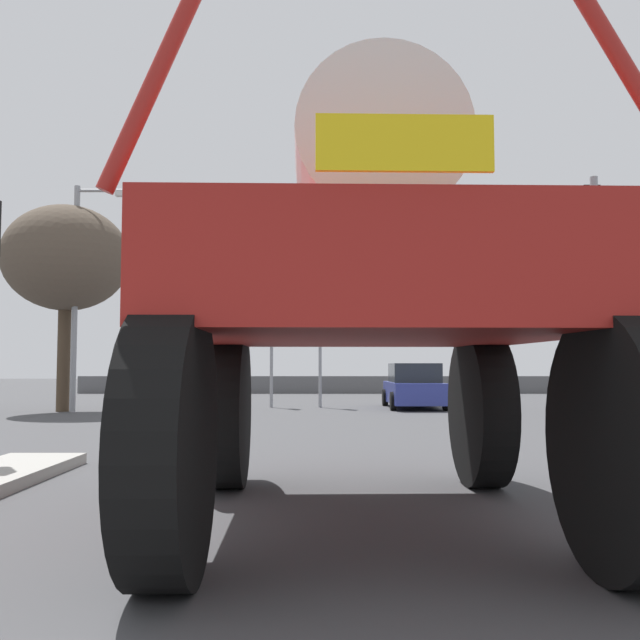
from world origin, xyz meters
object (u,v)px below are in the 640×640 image
at_px(traffic_signal_near_right, 593,256).
at_px(traffic_signal_far_right, 321,327).
at_px(traffic_signal_far_left, 273,337).
at_px(sedan_ahead, 415,387).
at_px(bare_tree_left, 67,259).
at_px(oversize_sprayer, 371,301).
at_px(streetlight_far_left, 81,284).

relative_size(traffic_signal_near_right, traffic_signal_far_right, 1.08).
bearing_deg(traffic_signal_far_left, sedan_ahead, -6.74).
distance_m(traffic_signal_near_right, bare_tree_left, 17.11).
relative_size(traffic_signal_far_left, traffic_signal_far_right, 0.87).
xyz_separation_m(oversize_sprayer, traffic_signal_far_left, (-2.15, 17.92, 0.41)).
relative_size(oversize_sprayer, traffic_signal_near_right, 1.35).
bearing_deg(traffic_signal_far_right, sedan_ahead, -10.10).
height_order(oversize_sprayer, sedan_ahead, oversize_sprayer).
bearing_deg(sedan_ahead, bare_tree_left, 98.61).
xyz_separation_m(traffic_signal_far_left, bare_tree_left, (-6.42, -2.32, 2.40)).
bearing_deg(streetlight_far_left, traffic_signal_near_right, -45.48).
relative_size(traffic_signal_near_right, bare_tree_left, 0.63).
relative_size(traffic_signal_far_right, bare_tree_left, 0.59).
height_order(traffic_signal_far_left, traffic_signal_far_right, traffic_signal_far_right).
relative_size(sedan_ahead, traffic_signal_near_right, 0.99).
xyz_separation_m(traffic_signal_far_left, streetlight_far_left, (-5.83, -2.68, 1.55)).
bearing_deg(traffic_signal_far_right, bare_tree_left, -164.07).
bearing_deg(oversize_sprayer, traffic_signal_far_left, 5.30).
height_order(streetlight_far_left, bare_tree_left, streetlight_far_left).
relative_size(streetlight_far_left, bare_tree_left, 1.09).
xyz_separation_m(streetlight_far_left, bare_tree_left, (-0.58, 0.36, 0.85)).
xyz_separation_m(traffic_signal_far_right, streetlight_far_left, (-7.52, -2.67, 1.17)).
bearing_deg(traffic_signal_near_right, oversize_sprayer, -134.08).
relative_size(traffic_signal_far_left, bare_tree_left, 0.51).
bearing_deg(oversize_sprayer, bare_tree_left, 27.24).
xyz_separation_m(traffic_signal_near_right, streetlight_far_left, (-11.46, 11.66, 0.96)).
bearing_deg(oversize_sprayer, traffic_signal_near_right, -45.63).
bearing_deg(traffic_signal_far_right, oversize_sprayer, -88.51).
xyz_separation_m(oversize_sprayer, bare_tree_left, (-8.57, 15.60, 2.81)).
xyz_separation_m(traffic_signal_near_right, traffic_signal_far_right, (-3.94, 14.33, -0.22)).
height_order(traffic_signal_far_left, streetlight_far_left, streetlight_far_left).
height_order(oversize_sprayer, traffic_signal_far_left, oversize_sprayer).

